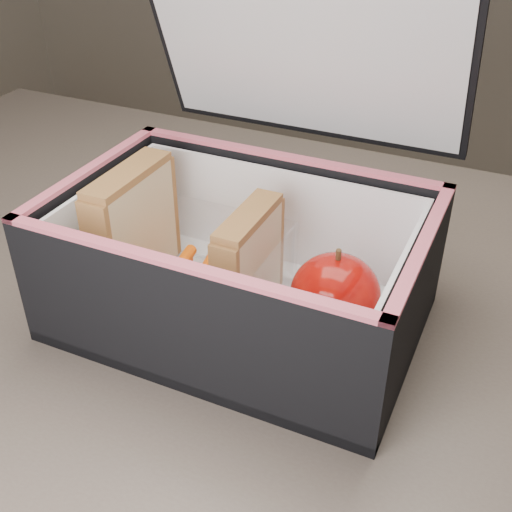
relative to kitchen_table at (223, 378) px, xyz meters
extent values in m
cube|color=brown|center=(0.00, 0.00, 0.08)|extent=(1.20, 0.80, 0.03)
cube|color=#382D26|center=(-0.55, 0.35, -0.30)|extent=(0.05, 0.05, 0.72)
cube|color=black|center=(0.03, 0.13, 0.30)|extent=(0.30, 0.08, 0.18)
cube|color=tan|center=(-0.09, -0.01, 0.16)|extent=(0.01, 0.10, 0.10)
cube|color=#C25D6F|center=(-0.08, -0.01, 0.16)|extent=(0.01, 0.09, 0.10)
cube|color=tan|center=(-0.07, -0.01, 0.16)|extent=(0.01, 0.10, 0.10)
cube|color=brown|center=(-0.08, -0.01, 0.21)|extent=(0.03, 0.10, 0.01)
cube|color=tan|center=(0.03, -0.01, 0.15)|extent=(0.01, 0.08, 0.09)
cube|color=#C25D6F|center=(0.03, -0.01, 0.15)|extent=(0.01, 0.08, 0.08)
cube|color=tan|center=(0.04, -0.01, 0.15)|extent=(0.01, 0.08, 0.09)
cube|color=brown|center=(0.03, -0.01, 0.20)|extent=(0.02, 0.09, 0.01)
cylinder|color=#EB4405|center=(-0.02, 0.00, 0.11)|extent=(0.02, 0.09, 0.01)
cylinder|color=#EB4405|center=(-0.02, -0.04, 0.12)|extent=(0.01, 0.09, 0.01)
cylinder|color=#EB4405|center=(-0.03, -0.03, 0.14)|extent=(0.02, 0.09, 0.01)
cylinder|color=#EB4405|center=(-0.03, -0.04, 0.11)|extent=(0.02, 0.09, 0.01)
cylinder|color=#EB4405|center=(-0.03, -0.03, 0.12)|extent=(0.02, 0.09, 0.01)
cylinder|color=#EB4405|center=(-0.01, 0.02, 0.14)|extent=(0.03, 0.09, 0.01)
cube|color=white|center=(0.11, 0.00, 0.11)|extent=(0.09, 0.09, 0.01)
ellipsoid|color=#870305|center=(0.11, -0.01, 0.15)|extent=(0.09, 0.09, 0.07)
cylinder|color=#4B331A|center=(0.11, -0.01, 0.18)|extent=(0.01, 0.01, 0.01)
camera|label=1|loc=(0.23, -0.41, 0.46)|focal=45.00mm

